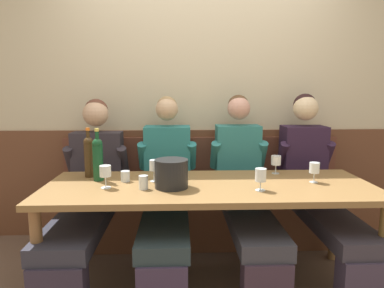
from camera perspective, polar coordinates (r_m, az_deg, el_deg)
name	(u,v)px	position (r m, az deg, el deg)	size (l,w,h in m)	color
room_wall_back	(201,87)	(3.22, 1.51, 9.50)	(6.80, 0.08, 2.80)	beige
wood_wainscot_panel	(201,182)	(3.28, 1.51, -6.39)	(6.80, 0.03, 1.00)	brown
wall_bench	(202,212)	(3.15, 1.74, -11.28)	(2.54, 0.42, 0.94)	brown
dining_table	(209,195)	(2.38, 2.92, -8.56)	(2.24, 0.80, 0.73)	brown
person_center_left_seat	(88,187)	(2.78, -16.97, -6.95)	(0.53, 1.26, 1.30)	#2A2333
person_center_right_seat	(166,184)	(2.71, -4.31, -6.71)	(0.50, 1.26, 1.32)	#34283F
person_right_seat	(244,183)	(2.75, 8.72, -6.50)	(0.48, 1.25, 1.33)	#332532
person_left_seat	(316,179)	(2.93, 19.99, -5.49)	(0.47, 1.26, 1.34)	#362D40
ice_bucket	(171,174)	(2.26, -3.46, -4.95)	(0.22, 0.22, 0.19)	black
wine_bottle_amber_mid	(98,158)	(2.50, -15.46, -2.25)	(0.07, 0.07, 0.37)	#123F21
wine_bottle_green_tall	(89,155)	(2.62, -16.85, -1.83)	(0.07, 0.07, 0.37)	#3C2813
wine_glass_center_rear	(276,161)	(2.70, 13.86, -2.73)	(0.07, 0.07, 0.14)	silver
wine_glass_right_end	(261,176)	(2.23, 11.40, -5.30)	(0.07, 0.07, 0.14)	silver
wine_glass_mid_left	(154,167)	(2.41, -6.40, -3.76)	(0.06, 0.06, 0.16)	silver
wine_glass_near_bucket	(105,172)	(2.31, -14.28, -4.53)	(0.07, 0.07, 0.15)	silver
wine_glass_center_front	(314,168)	(2.52, 19.78, -3.85)	(0.07, 0.07, 0.14)	silver
water_tumbler_left	(143,182)	(2.25, -8.12, -6.37)	(0.06, 0.06, 0.09)	silver
water_tumbler_center	(125,176)	(2.45, -11.07, -5.31)	(0.06, 0.06, 0.08)	silver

